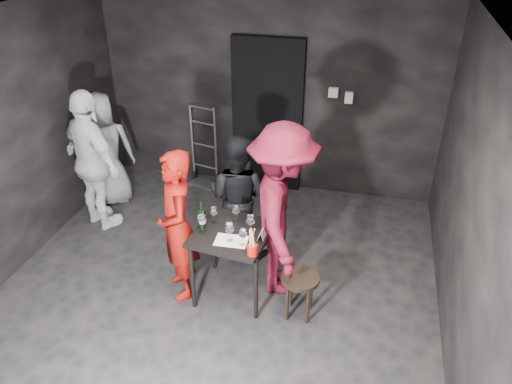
% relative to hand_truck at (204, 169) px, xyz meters
% --- Properties ---
extents(floor, '(4.50, 5.00, 0.02)m').
position_rel_hand_truck_xyz_m(floor, '(0.89, -2.30, -0.21)').
color(floor, black).
rests_on(floor, ground).
extents(ceiling, '(4.50, 5.00, 0.02)m').
position_rel_hand_truck_xyz_m(ceiling, '(0.89, -2.30, 2.49)').
color(ceiling, silver).
rests_on(ceiling, ground).
extents(wall_back, '(4.50, 0.04, 2.70)m').
position_rel_hand_truck_xyz_m(wall_back, '(0.89, 0.20, 1.14)').
color(wall_back, black).
rests_on(wall_back, ground).
extents(wall_right, '(0.04, 5.00, 2.70)m').
position_rel_hand_truck_xyz_m(wall_right, '(3.14, -2.30, 1.14)').
color(wall_right, black).
rests_on(wall_right, ground).
extents(doorway, '(0.95, 0.10, 2.10)m').
position_rel_hand_truck_xyz_m(doorway, '(0.89, 0.14, 0.84)').
color(doorway, black).
rests_on(doorway, ground).
extents(wallbox_upper, '(0.12, 0.06, 0.12)m').
position_rel_hand_truck_xyz_m(wallbox_upper, '(1.74, 0.15, 1.24)').
color(wallbox_upper, '#B7B7B2').
rests_on(wallbox_upper, wall_back).
extents(wallbox_lower, '(0.10, 0.06, 0.14)m').
position_rel_hand_truck_xyz_m(wallbox_lower, '(1.94, 0.15, 1.19)').
color(wallbox_lower, '#B7B7B2').
rests_on(wallbox_lower, wall_back).
extents(hand_truck, '(0.38, 0.33, 1.15)m').
position_rel_hand_truck_xyz_m(hand_truck, '(0.00, 0.00, 0.00)').
color(hand_truck, '#B2B2B7').
rests_on(hand_truck, floor).
extents(tasting_table, '(0.72, 0.72, 0.75)m').
position_rel_hand_truck_xyz_m(tasting_table, '(1.06, -2.15, 0.44)').
color(tasting_table, black).
rests_on(tasting_table, floor).
extents(stool, '(0.37, 0.37, 0.47)m').
position_rel_hand_truck_xyz_m(stool, '(1.78, -2.32, 0.17)').
color(stool, '#35271D').
rests_on(stool, floor).
extents(server_red, '(0.68, 0.74, 1.70)m').
position_rel_hand_truck_xyz_m(server_red, '(0.54, -2.26, 0.64)').
color(server_red, maroon).
rests_on(server_red, floor).
extents(woman_black, '(0.75, 0.50, 1.41)m').
position_rel_hand_truck_xyz_m(woman_black, '(0.93, -1.46, 0.49)').
color(woman_black, black).
rests_on(woman_black, floor).
extents(man_maroon, '(1.01, 1.57, 2.24)m').
position_rel_hand_truck_xyz_m(man_maroon, '(1.51, -1.93, 0.91)').
color(man_maroon, '#560C1D').
rests_on(man_maroon, floor).
extents(bystander_cream, '(1.33, 1.08, 2.05)m').
position_rel_hand_truck_xyz_m(bystander_cream, '(-0.89, -1.34, 0.81)').
color(bystander_cream, white).
rests_on(bystander_cream, floor).
extents(bystander_grey, '(0.85, 0.74, 1.54)m').
position_rel_hand_truck_xyz_m(bystander_grey, '(-1.05, -0.80, 0.56)').
color(bystander_grey, slate).
rests_on(bystander_grey, floor).
extents(tasting_mat, '(0.32, 0.22, 0.00)m').
position_rel_hand_truck_xyz_m(tasting_mat, '(1.10, -2.29, 0.54)').
color(tasting_mat, white).
rests_on(tasting_mat, tasting_table).
extents(wine_glass_a, '(0.11, 0.11, 0.22)m').
position_rel_hand_truck_xyz_m(wine_glass_a, '(0.79, -2.23, 0.65)').
color(wine_glass_a, white).
rests_on(wine_glass_a, tasting_table).
extents(wine_glass_b, '(0.08, 0.08, 0.19)m').
position_rel_hand_truck_xyz_m(wine_glass_b, '(0.84, -2.03, 0.63)').
color(wine_glass_b, white).
rests_on(wine_glass_b, tasting_table).
extents(wine_glass_c, '(0.08, 0.08, 0.19)m').
position_rel_hand_truck_xyz_m(wine_glass_c, '(1.04, -1.95, 0.63)').
color(wine_glass_c, white).
rests_on(wine_glass_c, tasting_table).
extents(wine_glass_d, '(0.11, 0.11, 0.22)m').
position_rel_hand_truck_xyz_m(wine_glass_d, '(1.09, -2.30, 0.65)').
color(wine_glass_d, white).
rests_on(wine_glass_d, tasting_table).
extents(wine_glass_e, '(0.10, 0.10, 0.20)m').
position_rel_hand_truck_xyz_m(wine_glass_e, '(1.22, -2.33, 0.64)').
color(wine_glass_e, white).
rests_on(wine_glass_e, tasting_table).
extents(wine_glass_f, '(0.08, 0.08, 0.22)m').
position_rel_hand_truck_xyz_m(wine_glass_f, '(1.24, -2.12, 0.65)').
color(wine_glass_f, white).
rests_on(wine_glass_f, tasting_table).
extents(wine_bottle, '(0.07, 0.07, 0.30)m').
position_rel_hand_truck_xyz_m(wine_bottle, '(0.75, -2.14, 0.65)').
color(wine_bottle, black).
rests_on(wine_bottle, tasting_table).
extents(breadstick_cup, '(0.09, 0.09, 0.29)m').
position_rel_hand_truck_xyz_m(breadstick_cup, '(1.34, -2.45, 0.67)').
color(breadstick_cup, '#BA1307').
rests_on(breadstick_cup, tasting_table).
extents(reserved_card, '(0.07, 0.12, 0.09)m').
position_rel_hand_truck_xyz_m(reserved_card, '(1.36, -2.17, 0.58)').
color(reserved_card, white).
rests_on(reserved_card, tasting_table).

